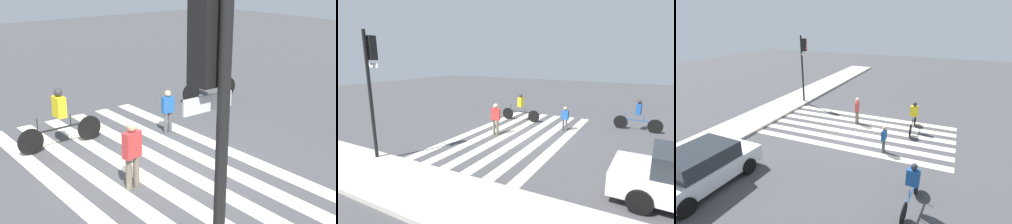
% 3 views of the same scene
% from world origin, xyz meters
% --- Properties ---
extents(ground_plane, '(60.00, 60.00, 0.00)m').
position_xyz_m(ground_plane, '(0.00, 0.00, 0.00)').
color(ground_plane, '#444447').
extents(crosswalk_stripes, '(4.91, 10.00, 0.01)m').
position_xyz_m(crosswalk_stripes, '(-0.00, 0.00, 0.00)').
color(crosswalk_stripes, '#F2EDCC').
rests_on(crosswalk_stripes, ground_plane).
extents(traffic_light, '(0.60, 0.50, 4.74)m').
position_xyz_m(traffic_light, '(3.16, 5.28, 3.32)').
color(traffic_light, black).
rests_on(traffic_light, ground_plane).
extents(pedestrian_adult_yellow_jacket, '(0.47, 0.29, 1.57)m').
position_xyz_m(pedestrian_adult_yellow_jacket, '(0.96, 0.45, 0.88)').
color(pedestrian_adult_yellow_jacket, '#6B6051').
rests_on(pedestrian_adult_yellow_jacket, ground_plane).
extents(pedestrian_adult_blue_shirt, '(0.37, 0.20, 1.28)m').
position_xyz_m(pedestrian_adult_blue_shirt, '(-1.83, -1.91, 0.72)').
color(pedestrian_adult_blue_shirt, '#4C4C51').
rests_on(pedestrian_adult_blue_shirt, ground_plane).
extents(cyclist_far_lane, '(2.35, 0.42, 1.65)m').
position_xyz_m(cyclist_far_lane, '(-5.15, -3.72, 0.87)').
color(cyclist_far_lane, black).
rests_on(cyclist_far_lane, ground_plane).
extents(cyclist_near_curb, '(2.42, 0.40, 1.65)m').
position_xyz_m(cyclist_near_curb, '(1.14, -2.75, 0.87)').
color(cyclist_near_curb, black).
rests_on(cyclist_near_curb, ground_plane).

